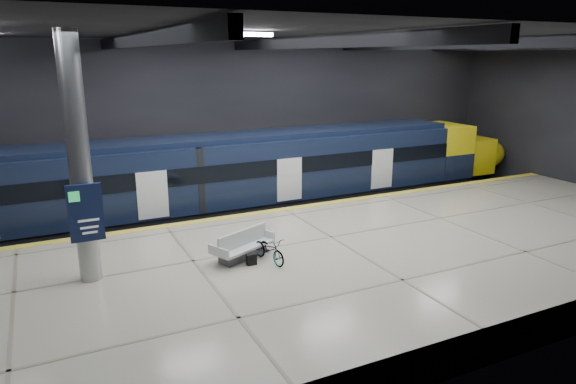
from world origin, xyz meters
TOP-DOWN VIEW (x-y plane):
  - ground at (0.00, 0.00)m, footprint 30.00×30.00m
  - room_shell at (-0.00, 0.00)m, footprint 30.10×16.10m
  - platform at (0.00, -2.50)m, footprint 30.00×11.00m
  - safety_strip at (0.00, 2.75)m, footprint 30.00×0.40m
  - rails at (0.00, 5.50)m, footprint 30.00×1.52m
  - train at (-0.36, 5.50)m, footprint 29.40×2.84m
  - bench at (-3.52, -1.46)m, footprint 2.29×1.66m
  - bicycle at (-2.88, -2.08)m, footprint 0.82×1.60m
  - pannier_bag at (-3.48, -2.08)m, footprint 0.30×0.18m
  - info_column at (-8.00, -1.03)m, footprint 0.90×0.78m

SIDE VIEW (x-z plane):
  - ground at x=0.00m, z-range 0.00..0.00m
  - rails at x=0.00m, z-range 0.00..0.16m
  - platform at x=0.00m, z-range 0.00..1.10m
  - safety_strip at x=0.00m, z-range 1.10..1.11m
  - pannier_bag at x=-3.48m, z-range 1.10..1.45m
  - bench at x=-3.52m, z-range 0.96..1.90m
  - bicycle at x=-2.88m, z-range 1.10..1.90m
  - train at x=-0.36m, z-range 0.16..3.95m
  - info_column at x=-8.00m, z-range 1.01..7.91m
  - room_shell at x=0.00m, z-range 1.69..9.74m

